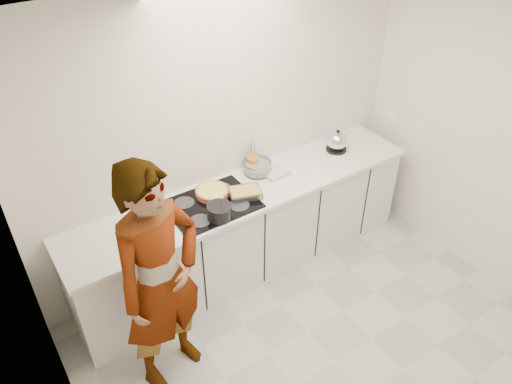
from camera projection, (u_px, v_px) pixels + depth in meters
floor at (335, 362)px, 3.95m from camera, size 3.60×3.20×0.00m
ceiling at (385, 37)px, 2.41m from camera, size 3.60×3.20×0.00m
wall_back at (225, 135)px, 4.25m from camera, size 3.60×0.00×2.60m
wall_left at (73, 379)px, 2.37m from camera, size 0.00×3.20×2.60m
base_cabinets at (247, 232)px, 4.55m from camera, size 3.20×0.58×0.87m
countertop at (246, 192)px, 4.28m from camera, size 3.24×0.64×0.04m
hob at (211, 204)px, 4.09m from camera, size 0.72×0.54×0.01m
tart_dish at (212, 192)px, 4.18m from camera, size 0.37×0.37×0.05m
saucepan at (219, 211)px, 3.92m from camera, size 0.21×0.21×0.19m
baking_dish at (245, 192)px, 4.17m from camera, size 0.32×0.27×0.05m
mixing_bowl at (258, 168)px, 4.45m from camera, size 0.32×0.32×0.12m
tea_towel at (276, 173)px, 4.45m from camera, size 0.23×0.18×0.04m
kettle at (337, 142)px, 4.74m from camera, size 0.20×0.20×0.22m
utensil_crock at (253, 164)px, 4.47m from camera, size 0.12×0.12×0.14m
cook at (161, 281)px, 3.37m from camera, size 0.79×0.63×1.88m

